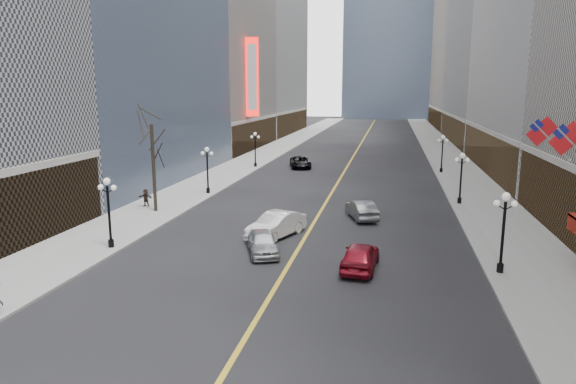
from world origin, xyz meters
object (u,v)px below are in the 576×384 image
at_px(streetlamp_west_2, 207,165).
at_px(car_nb_near, 263,242).
at_px(car_sb_mid, 360,256).
at_px(streetlamp_east_1, 504,224).
at_px(streetlamp_west_1, 108,205).
at_px(streetlamp_east_2, 461,173).
at_px(streetlamp_west_3, 255,146).
at_px(car_nb_mid, 276,225).
at_px(streetlamp_east_3, 442,150).
at_px(car_nb_far, 300,162).
at_px(car_sb_far, 361,210).

height_order(streetlamp_west_2, car_nb_near, streetlamp_west_2).
bearing_deg(car_sb_mid, streetlamp_east_1, -170.74).
bearing_deg(streetlamp_west_1, streetlamp_east_2, 37.33).
distance_m(streetlamp_west_2, streetlamp_west_3, 18.00).
bearing_deg(streetlamp_west_2, streetlamp_west_3, 90.00).
bearing_deg(streetlamp_east_2, car_nb_mid, -136.40).
height_order(streetlamp_west_1, car_sb_mid, streetlamp_west_1).
bearing_deg(streetlamp_east_3, car_sb_mid, -101.83).
bearing_deg(car_nb_far, car_sb_mid, -90.25).
height_order(streetlamp_east_2, streetlamp_east_3, same).
bearing_deg(car_nb_mid, streetlamp_west_2, 148.96).
bearing_deg(car_sb_far, streetlamp_east_3, -127.56).
bearing_deg(streetlamp_west_2, car_nb_near, -59.97).
height_order(streetlamp_east_1, streetlamp_west_3, same).
distance_m(streetlamp_west_1, car_nb_near, 10.09).
relative_size(streetlamp_east_3, car_nb_far, 0.83).
distance_m(streetlamp_east_1, car_nb_far, 41.15).
bearing_deg(streetlamp_west_1, car_nb_mid, 26.36).
bearing_deg(streetlamp_east_2, streetlamp_west_1, -142.67).
relative_size(car_sb_mid, car_sb_far, 1.03).
distance_m(streetlamp_west_2, car_nb_far, 20.05).
height_order(streetlamp_east_2, streetlamp_west_2, same).
xyz_separation_m(streetlamp_west_1, car_sb_mid, (15.93, -0.61, -2.11)).
xyz_separation_m(streetlamp_west_3, car_nb_mid, (9.80, -31.14, -2.04)).
bearing_deg(streetlamp_east_1, streetlamp_east_3, 90.00).
bearing_deg(car_nb_near, streetlamp_west_1, 166.20).
relative_size(streetlamp_east_1, streetlamp_west_2, 1.00).
bearing_deg(streetlamp_east_3, streetlamp_west_1, -123.25).
relative_size(streetlamp_west_3, car_sb_mid, 0.97).
bearing_deg(streetlamp_east_2, car_nb_near, -129.14).
xyz_separation_m(car_nb_near, car_sb_far, (5.51, 10.18, 0.01)).
bearing_deg(car_sb_far, car_nb_near, 42.50).
distance_m(streetlamp_east_3, car_sb_mid, 37.46).
relative_size(streetlamp_east_1, streetlamp_west_3, 1.00).
xyz_separation_m(car_nb_mid, car_nb_far, (-3.96, 32.20, -0.11)).
xyz_separation_m(car_nb_near, car_nb_far, (-3.96, 36.01, 0.01)).
height_order(streetlamp_west_2, car_nb_far, streetlamp_west_2).
distance_m(streetlamp_west_3, car_sb_far, 29.20).
distance_m(car_sb_mid, car_sb_far, 11.85).
bearing_deg(car_sb_far, streetlamp_west_1, 17.18).
xyz_separation_m(streetlamp_east_2, car_sb_mid, (-7.67, -18.61, -2.11)).
distance_m(streetlamp_east_2, car_nb_mid, 19.17).
xyz_separation_m(car_nb_far, car_sb_mid, (10.09, -37.67, 0.04)).
height_order(streetlamp_west_1, car_nb_far, streetlamp_west_1).
bearing_deg(streetlamp_west_2, streetlamp_east_2, 0.00).
distance_m(streetlamp_east_1, streetlamp_east_2, 18.00).
relative_size(streetlamp_west_1, car_nb_far, 0.83).
bearing_deg(car_sb_far, streetlamp_west_2, -42.93).
xyz_separation_m(streetlamp_east_3, streetlamp_west_2, (-23.60, -18.00, 0.00)).
relative_size(car_nb_far, car_sb_mid, 1.16).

